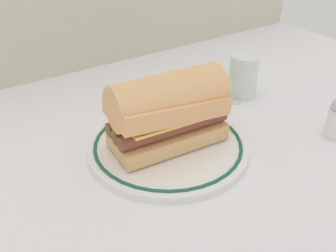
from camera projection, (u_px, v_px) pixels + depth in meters
name	position (u px, v px, depth m)	size (l,w,h in m)	color
ground_plane	(165.00, 159.00, 0.59)	(1.50, 1.50, 0.00)	white
plate	(168.00, 145.00, 0.61)	(0.27, 0.27, 0.01)	white
sausage_sandwich	(168.00, 110.00, 0.58)	(0.19, 0.10, 0.12)	#E4AE71
drinking_glass	(243.00, 79.00, 0.77)	(0.06, 0.06, 0.09)	silver
salt_shaker	(336.00, 118.00, 0.63)	(0.03, 0.03, 0.08)	white
butter_knife	(193.00, 98.00, 0.77)	(0.13, 0.12, 0.01)	silver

